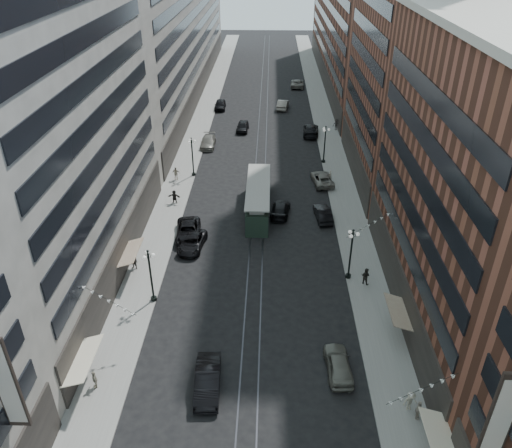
# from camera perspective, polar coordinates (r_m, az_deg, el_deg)

# --- Properties ---
(ground) EXTENTS (220.00, 220.00, 0.00)m
(ground) POSITION_cam_1_polar(r_m,az_deg,el_deg) (73.98, 0.54, 7.07)
(ground) COLOR black
(ground) RESTS_ON ground
(sidewalk_west) EXTENTS (4.00, 180.00, 0.15)m
(sidewalk_west) POSITION_cam_1_polar(r_m,az_deg,el_deg) (84.10, -6.94, 9.89)
(sidewalk_west) COLOR gray
(sidewalk_west) RESTS_ON ground
(sidewalk_east) EXTENTS (4.00, 180.00, 0.15)m
(sidewalk_east) POSITION_cam_1_polar(r_m,az_deg,el_deg) (83.76, 8.34, 9.71)
(sidewalk_east) COLOR gray
(sidewalk_east) RESTS_ON ground
(rail_west) EXTENTS (0.12, 180.00, 0.02)m
(rail_west) POSITION_cam_1_polar(r_m,az_deg,el_deg) (83.24, 0.20, 9.85)
(rail_west) COLOR #2D2D33
(rail_west) RESTS_ON ground
(rail_east) EXTENTS (0.12, 180.00, 0.02)m
(rail_east) POSITION_cam_1_polar(r_m,az_deg,el_deg) (83.22, 1.17, 9.84)
(rail_east) COLOR #2D2D33
(rail_east) RESTS_ON ground
(building_west_mid) EXTENTS (8.00, 36.00, 28.00)m
(building_west_mid) POSITION_cam_1_polar(r_m,az_deg,el_deg) (47.34, -21.46, 9.19)
(building_west_mid) COLOR #ADA799
(building_west_mid) RESTS_ON ground
(building_west_far) EXTENTS (8.00, 90.00, 26.00)m
(building_west_far) POSITION_cam_1_polar(r_m,az_deg,el_deg) (106.64, -8.84, 21.42)
(building_west_far) COLOR #ADA799
(building_west_far) RESTS_ON ground
(building_east_mid) EXTENTS (8.00, 30.00, 24.00)m
(building_east_mid) POSITION_cam_1_polar(r_m,az_deg,el_deg) (42.87, 23.04, 3.71)
(building_east_mid) COLOR brown
(building_east_mid) RESTS_ON ground
(building_east_tower) EXTENTS (8.00, 26.00, 42.00)m
(building_east_tower) POSITION_cam_1_polar(r_m,az_deg,el_deg) (66.20, 16.63, 22.04)
(building_east_tower) COLOR brown
(building_east_tower) RESTS_ON ground
(building_east_far) EXTENTS (8.00, 72.00, 24.00)m
(building_east_far) POSITION_cam_1_polar(r_m,az_deg,el_deg) (115.18, 10.21, 21.49)
(building_east_far) COLOR brown
(building_east_far) RESTS_ON ground
(lamppost_sw_far) EXTENTS (1.03, 1.14, 5.52)m
(lamppost_sw_far) POSITION_cam_1_polar(r_m,az_deg,el_deg) (45.80, -11.96, -5.61)
(lamppost_sw_far) COLOR black
(lamppost_sw_far) RESTS_ON sidewalk_west
(lamppost_sw_mid) EXTENTS (1.03, 1.14, 5.52)m
(lamppost_sw_mid) POSITION_cam_1_polar(r_m,az_deg,el_deg) (68.95, -7.28, 7.79)
(lamppost_sw_mid) COLOR black
(lamppost_sw_mid) RESTS_ON sidewalk_west
(lamppost_se_far) EXTENTS (1.03, 1.14, 5.52)m
(lamppost_se_far) POSITION_cam_1_polar(r_m,az_deg,el_deg) (48.49, 10.79, -3.20)
(lamppost_se_far) COLOR black
(lamppost_se_far) RESTS_ON sidewalk_east
(lamppost_se_mid) EXTENTS (1.03, 1.14, 5.52)m
(lamppost_se_mid) POSITION_cam_1_polar(r_m,az_deg,el_deg) (73.21, 7.86, 9.14)
(lamppost_se_mid) COLOR black
(lamppost_se_mid) RESTS_ON sidewalk_east
(streetcar) EXTENTS (2.77, 12.50, 3.46)m
(streetcar) POSITION_cam_1_polar(r_m,az_deg,el_deg) (60.09, 0.25, 2.83)
(streetcar) COLOR #1F3126
(streetcar) RESTS_ON ground
(car_2) EXTENTS (2.97, 5.35, 1.42)m
(car_2) POSITION_cam_1_polar(r_m,az_deg,el_deg) (53.92, -7.30, -2.10)
(car_2) COLOR black
(car_2) RESTS_ON ground
(car_4) EXTENTS (2.13, 4.78, 1.60)m
(car_4) POSITION_cam_1_polar(r_m,az_deg,el_deg) (40.43, 9.40, -15.52)
(car_4) COLOR #636258
(car_4) RESTS_ON ground
(car_5) EXTENTS (2.08, 5.27, 1.71)m
(car_5) POSITION_cam_1_polar(r_m,az_deg,el_deg) (38.94, -5.56, -17.35)
(car_5) COLOR black
(car_5) RESTS_ON ground
(pedestrian_2) EXTENTS (0.85, 0.61, 1.58)m
(pedestrian_2) POSITION_cam_1_polar(r_m,az_deg,el_deg) (51.48, -13.75, -4.28)
(pedestrian_2) COLOR black
(pedestrian_2) RESTS_ON sidewalk_west
(pedestrian_4) EXTENTS (0.70, 1.05, 1.64)m
(pedestrian_4) POSITION_cam_1_polar(r_m,az_deg,el_deg) (38.59, 18.07, -19.56)
(pedestrian_4) COLOR #A39887
(pedestrian_4) RESTS_ON sidewalk_east
(car_7) EXTENTS (3.26, 5.98, 1.59)m
(car_7) POSITION_cam_1_polar(r_m,az_deg,el_deg) (55.79, -7.74, -0.81)
(car_7) COLOR black
(car_7) RESTS_ON ground
(car_8) EXTENTS (2.20, 5.35, 1.55)m
(car_8) POSITION_cam_1_polar(r_m,az_deg,el_deg) (79.69, -5.50, 9.32)
(car_8) COLOR slate
(car_8) RESTS_ON ground
(car_9) EXTENTS (2.05, 4.95, 1.68)m
(car_9) POSITION_cam_1_polar(r_m,az_deg,el_deg) (97.45, -4.12, 13.45)
(car_9) COLOR black
(car_9) RESTS_ON ground
(car_10) EXTENTS (2.11, 4.78, 1.53)m
(car_10) POSITION_cam_1_polar(r_m,az_deg,el_deg) (59.26, 7.66, 1.19)
(car_10) COLOR black
(car_10) RESTS_ON ground
(car_11) EXTENTS (3.15, 5.59, 1.48)m
(car_11) POSITION_cam_1_polar(r_m,az_deg,el_deg) (67.79, 7.56, 5.16)
(car_11) COLOR slate
(car_11) RESTS_ON ground
(car_12) EXTENTS (2.95, 6.23, 1.76)m
(car_12) POSITION_cam_1_polar(r_m,az_deg,el_deg) (84.65, 6.27, 10.66)
(car_12) COLOR black
(car_12) RESTS_ON ground
(car_13) EXTENTS (2.08, 4.74, 1.59)m
(car_13) POSITION_cam_1_polar(r_m,az_deg,el_deg) (85.95, -1.54, 11.08)
(car_13) COLOR black
(car_13) RESTS_ON ground
(car_14) EXTENTS (2.50, 5.39, 1.71)m
(car_14) POSITION_cam_1_polar(r_m,az_deg,el_deg) (97.43, 3.08, 13.49)
(car_14) COLOR gray
(car_14) RESTS_ON ground
(pedestrian_5) EXTENTS (1.63, 0.66, 1.71)m
(pedestrian_5) POSITION_cam_1_polar(r_m,az_deg,el_deg) (62.81, -9.32, 3.10)
(pedestrian_5) COLOR black
(pedestrian_5) RESTS_ON sidewalk_west
(pedestrian_6) EXTENTS (1.12, 0.59, 1.85)m
(pedestrian_6) POSITION_cam_1_polar(r_m,az_deg,el_deg) (68.80, -9.12, 5.74)
(pedestrian_6) COLOR #AEA490
(pedestrian_6) RESTS_ON sidewalk_west
(pedestrian_7) EXTENTS (0.96, 0.86, 1.74)m
(pedestrian_7) POSITION_cam_1_polar(r_m,az_deg,el_deg) (49.17, 12.40, -5.83)
(pedestrian_7) COLOR black
(pedestrian_7) RESTS_ON sidewalk_east
(pedestrian_8) EXTENTS (0.66, 0.62, 1.51)m
(pedestrian_8) POSITION_cam_1_polar(r_m,az_deg,el_deg) (68.32, 8.46, 5.45)
(pedestrian_8) COLOR #AB9E8D
(pedestrian_8) RESTS_ON sidewalk_east
(pedestrian_9) EXTENTS (1.23, 0.56, 1.87)m
(pedestrian_9) POSITION_cam_1_polar(r_m,az_deg,el_deg) (86.97, 9.16, 11.15)
(pedestrian_9) COLOR black
(pedestrian_9) RESTS_ON sidewalk_east
(car_extra_0) EXTENTS (3.01, 5.94, 1.61)m
(car_extra_0) POSITION_cam_1_polar(r_m,az_deg,el_deg) (112.14, 4.73, 15.73)
(car_extra_0) COLOR slate
(car_extra_0) RESTS_ON ground
(car_extra_1) EXTENTS (2.72, 5.29, 1.47)m
(car_extra_1) POSITION_cam_1_polar(r_m,az_deg,el_deg) (59.79, 2.81, 1.70)
(car_extra_1) COLOR black
(car_extra_1) RESTS_ON ground
(pedestrian_extra_0) EXTENTS (1.14, 0.68, 1.65)m
(pedestrian_extra_0) POSITION_cam_1_polar(r_m,az_deg,el_deg) (38.94, 17.22, -18.78)
(pedestrian_extra_0) COLOR #A09984
(pedestrian_extra_0) RESTS_ON sidewalk_east
(pedestrian_extra_1) EXTENTS (0.72, 0.99, 1.53)m
(pedestrian_extra_1) POSITION_cam_1_polar(r_m,az_deg,el_deg) (40.57, -17.95, -16.52)
(pedestrian_extra_1) COLOR #A39C87
(pedestrian_extra_1) RESTS_ON sidewalk_west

